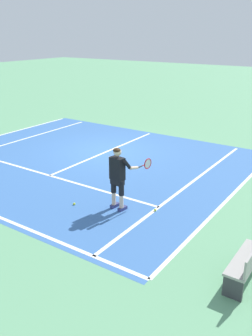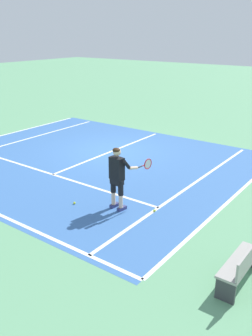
# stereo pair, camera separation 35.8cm
# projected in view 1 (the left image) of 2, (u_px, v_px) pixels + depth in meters

# --- Properties ---
(ground_plane) EXTENTS (80.00, 80.00, 0.00)m
(ground_plane) POSITION_uv_depth(u_px,v_px,m) (107.00, 151.00, 14.56)
(ground_plane) COLOR #609E70
(court_inner_surface) EXTENTS (10.98, 9.60, 0.00)m
(court_inner_surface) POSITION_uv_depth(u_px,v_px,m) (85.00, 161.00, 13.52)
(court_inner_surface) COLOR #3866A8
(court_inner_surface) RESTS_ON ground
(line_service) EXTENTS (8.23, 0.10, 0.01)m
(line_service) POSITION_uv_depth(u_px,v_px,m) (50.00, 176.00, 12.12)
(line_service) COLOR white
(line_service) RESTS_ON ground
(line_centre_service) EXTENTS (0.10, 6.40, 0.01)m
(line_centre_service) POSITION_uv_depth(u_px,v_px,m) (108.00, 151.00, 14.60)
(line_centre_service) COLOR white
(line_centre_service) RESTS_ON ground
(line_singles_left) EXTENTS (0.10, 9.20, 0.01)m
(line_singles_left) POSITION_uv_depth(u_px,v_px,m) (11.00, 143.00, 15.69)
(line_singles_left) COLOR white
(line_singles_left) RESTS_ON ground
(line_singles_right) EXTENTS (0.10, 9.20, 0.01)m
(line_singles_right) POSITION_uv_depth(u_px,v_px,m) (188.00, 185.00, 11.35)
(line_singles_right) COLOR white
(line_singles_right) RESTS_ON ground
(line_doubles_right) EXTENTS (0.10, 9.20, 0.01)m
(line_doubles_right) POSITION_uv_depth(u_px,v_px,m) (231.00, 196.00, 10.62)
(line_doubles_right) COLOR white
(line_doubles_right) RESTS_ON ground
(tennis_player) EXTENTS (0.75, 1.09, 1.71)m
(tennis_player) POSITION_uv_depth(u_px,v_px,m) (118.00, 174.00, 9.53)
(tennis_player) COLOR navy
(tennis_player) RESTS_ON ground
(tennis_ball_near_feet) EXTENTS (0.07, 0.07, 0.07)m
(tennis_ball_near_feet) POSITION_uv_depth(u_px,v_px,m) (74.00, 204.00, 10.08)
(tennis_ball_near_feet) COLOR #CCE02D
(tennis_ball_near_feet) RESTS_ON ground
(tennis_ball_by_baseline) EXTENTS (0.07, 0.07, 0.07)m
(tennis_ball_by_baseline) POSITION_uv_depth(u_px,v_px,m) (155.00, 210.00, 9.73)
(tennis_ball_by_baseline) COLOR #CCE02D
(tennis_ball_by_baseline) RESTS_ON ground
(courtside_bench) EXTENTS (0.40, 1.40, 0.85)m
(courtside_bench) POSITION_uv_depth(u_px,v_px,m) (248.00, 260.00, 6.89)
(courtside_bench) COLOR #9E9993
(courtside_bench) RESTS_ON ground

